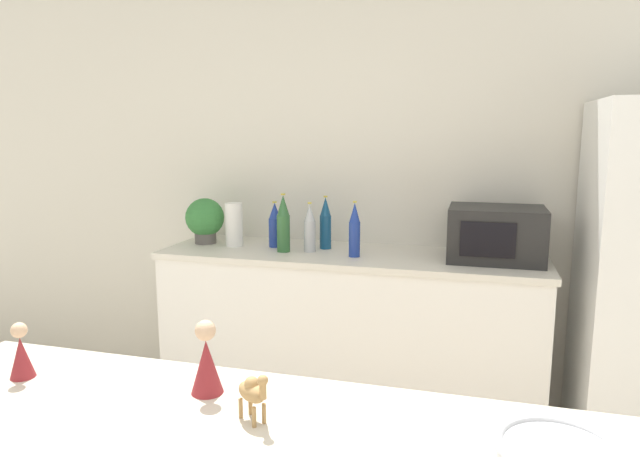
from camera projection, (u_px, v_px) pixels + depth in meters
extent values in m
cube|color=silver|center=(410.00, 184.00, 3.34)|extent=(8.00, 0.06, 2.55)
cube|color=white|center=(349.00, 334.00, 3.24)|extent=(2.08, 0.60, 0.88)
cube|color=silver|center=(350.00, 256.00, 3.16)|extent=(2.11, 0.63, 0.03)
cube|color=#B7AD99|center=(281.00, 438.00, 1.13)|extent=(1.81, 0.49, 0.03)
cylinder|color=#595451|center=(206.00, 237.00, 3.42)|extent=(0.13, 0.13, 0.07)
sphere|color=#387F3D|center=(205.00, 217.00, 3.40)|extent=(0.23, 0.23, 0.23)
cylinder|color=white|center=(234.00, 225.00, 3.32)|extent=(0.10, 0.10, 0.25)
cube|color=black|center=(496.00, 234.00, 2.95)|extent=(0.48, 0.36, 0.28)
cube|color=black|center=(488.00, 240.00, 2.79)|extent=(0.26, 0.01, 0.17)
cylinder|color=#B2B7BC|center=(310.00, 236.00, 3.17)|extent=(0.06, 0.06, 0.17)
cone|color=#B2B7BC|center=(310.00, 212.00, 3.15)|extent=(0.06, 0.06, 0.10)
cylinder|color=gold|center=(310.00, 203.00, 3.14)|extent=(0.02, 0.02, 0.01)
cylinder|color=navy|center=(354.00, 239.00, 3.05)|extent=(0.06, 0.06, 0.19)
cone|color=navy|center=(355.00, 212.00, 3.02)|extent=(0.06, 0.06, 0.11)
cylinder|color=gold|center=(355.00, 202.00, 3.01)|extent=(0.02, 0.02, 0.01)
cylinder|color=navy|center=(275.00, 233.00, 3.31)|extent=(0.07, 0.07, 0.17)
cone|color=navy|center=(275.00, 211.00, 3.28)|extent=(0.07, 0.07, 0.09)
cylinder|color=gold|center=(275.00, 202.00, 3.27)|extent=(0.03, 0.03, 0.01)
cylinder|color=#2D6033|center=(283.00, 234.00, 3.17)|extent=(0.07, 0.07, 0.20)
cone|color=#2D6033|center=(283.00, 205.00, 3.14)|extent=(0.07, 0.07, 0.11)
cylinder|color=gold|center=(283.00, 194.00, 3.13)|extent=(0.03, 0.03, 0.01)
cylinder|color=navy|center=(325.00, 232.00, 3.26)|extent=(0.07, 0.07, 0.19)
cone|color=navy|center=(326.00, 207.00, 3.23)|extent=(0.06, 0.06, 0.11)
cylinder|color=gold|center=(326.00, 196.00, 3.22)|extent=(0.02, 0.02, 0.01)
torus|color=#B7BABF|center=(559.00, 449.00, 0.96)|extent=(0.21, 0.21, 0.02)
ellipsoid|color=#A87F4C|center=(252.00, 392.00, 1.15)|extent=(0.09, 0.08, 0.04)
sphere|color=#A87F4C|center=(252.00, 384.00, 1.15)|extent=(0.03, 0.03, 0.03)
cylinder|color=#A87F4C|center=(263.00, 390.00, 1.12)|extent=(0.01, 0.01, 0.04)
sphere|color=#A87F4C|center=(262.00, 380.00, 1.11)|extent=(0.02, 0.02, 0.02)
cylinder|color=#A87F4C|center=(264.00, 413.00, 1.14)|extent=(0.01, 0.01, 0.04)
cylinder|color=#A87F4C|center=(254.00, 417.00, 1.13)|extent=(0.01, 0.01, 0.04)
cylinder|color=#A87F4C|center=(250.00, 404.00, 1.18)|extent=(0.01, 0.01, 0.04)
cylinder|color=#A87F4C|center=(241.00, 408.00, 1.17)|extent=(0.01, 0.01, 0.04)
cone|color=maroon|center=(207.00, 367.00, 1.27)|extent=(0.07, 0.07, 0.12)
sphere|color=tan|center=(205.00, 330.00, 1.26)|extent=(0.05, 0.05, 0.05)
cone|color=maroon|center=(21.00, 357.00, 1.35)|extent=(0.06, 0.06, 0.10)
sphere|color=tan|center=(19.00, 330.00, 1.34)|extent=(0.04, 0.04, 0.04)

